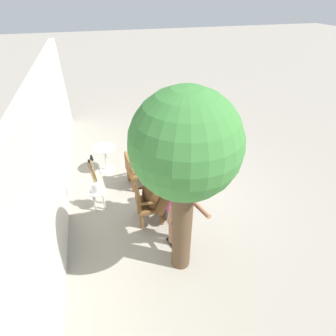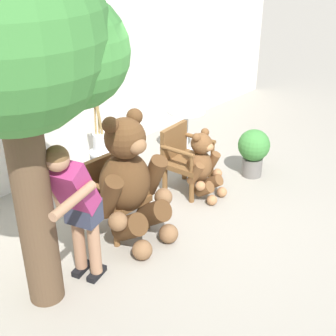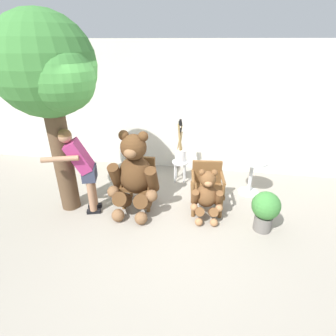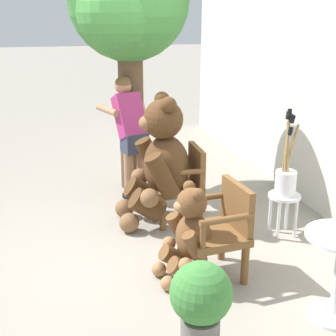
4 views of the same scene
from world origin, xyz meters
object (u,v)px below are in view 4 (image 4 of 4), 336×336
(brush_bucket, at_px, (286,176))
(teddy_bear_large, at_px, (159,162))
(wooden_chair_right, at_px, (219,228))
(white_stool, at_px, (284,204))
(patio_tree, at_px, (127,8))
(teddy_bear_small, at_px, (188,234))
(wooden_chair_left, at_px, (182,182))
(person_visitor, at_px, (130,128))
(potted_plant, at_px, (201,301))

(brush_bucket, bearing_deg, teddy_bear_large, -118.05)
(wooden_chair_right, xyz_separation_m, white_stool, (-0.59, 0.94, -0.11))
(brush_bucket, height_order, patio_tree, patio_tree)
(white_stool, height_order, brush_bucket, brush_bucket)
(teddy_bear_large, relative_size, brush_bucket, 1.60)
(teddy_bear_small, bearing_deg, wooden_chair_left, 166.82)
(teddy_bear_large, bearing_deg, person_visitor, -168.36)
(teddy_bear_large, height_order, white_stool, teddy_bear_large)
(teddy_bear_large, distance_m, teddy_bear_small, 1.27)
(wooden_chair_right, relative_size, white_stool, 1.87)
(wooden_chair_right, distance_m, teddy_bear_small, 0.29)
(teddy_bear_large, height_order, brush_bucket, teddy_bear_large)
(wooden_chair_right, bearing_deg, wooden_chair_left, 179.99)
(teddy_bear_large, relative_size, teddy_bear_small, 1.63)
(wooden_chair_right, relative_size, person_visitor, 0.56)
(teddy_bear_large, distance_m, brush_bucket, 1.36)
(wooden_chair_left, bearing_deg, teddy_bear_large, -90.89)
(person_visitor, xyz_separation_m, white_stool, (1.49, 1.38, -0.56))
(patio_tree, bearing_deg, wooden_chair_left, 18.70)
(teddy_bear_small, relative_size, potted_plant, 1.32)
(white_stool, bearing_deg, potted_plant, -43.02)
(white_stool, xyz_separation_m, brush_bucket, (-0.00, 0.00, 0.31))
(wooden_chair_right, height_order, teddy_bear_large, teddy_bear_large)
(patio_tree, bearing_deg, teddy_bear_small, 2.42)
(person_visitor, relative_size, brush_bucket, 1.67)
(teddy_bear_small, bearing_deg, teddy_bear_large, 178.64)
(wooden_chair_left, height_order, patio_tree, patio_tree)
(teddy_bear_small, distance_m, white_stool, 1.37)
(white_stool, distance_m, potted_plant, 2.07)
(wooden_chair_left, height_order, person_visitor, person_visitor)
(brush_bucket, xyz_separation_m, potted_plant, (1.52, -1.41, -0.27))
(teddy_bear_large, relative_size, person_visitor, 0.95)
(white_stool, xyz_separation_m, potted_plant, (1.51, -1.41, 0.04))
(wooden_chair_left, xyz_separation_m, brush_bucket, (0.64, 0.94, 0.20))
(person_visitor, xyz_separation_m, potted_plant, (3.00, -0.04, -0.52))
(teddy_bear_small, bearing_deg, wooden_chair_right, 92.18)
(brush_bucket, bearing_deg, potted_plant, -42.98)
(potted_plant, bearing_deg, patio_tree, 178.62)
(wooden_chair_left, distance_m, teddy_bear_small, 1.27)
(person_visitor, distance_m, potted_plant, 3.05)
(wooden_chair_right, xyz_separation_m, patio_tree, (-2.38, -0.39, 1.87))
(teddy_bear_large, xyz_separation_m, brush_bucket, (0.64, 1.20, -0.05))
(wooden_chair_right, bearing_deg, white_stool, 121.90)
(person_visitor, bearing_deg, teddy_bear_large, 11.64)
(teddy_bear_small, bearing_deg, white_stool, 115.88)
(teddy_bear_large, height_order, person_visitor, person_visitor)
(teddy_bear_large, bearing_deg, wooden_chair_left, 89.11)
(wooden_chair_right, xyz_separation_m, teddy_bear_small, (0.01, -0.29, -0.02))
(teddy_bear_small, relative_size, brush_bucket, 0.98)
(teddy_bear_small, height_order, patio_tree, patio_tree)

